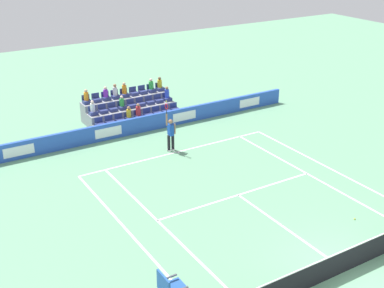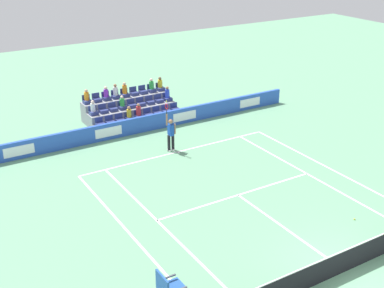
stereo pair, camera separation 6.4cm
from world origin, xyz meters
TOP-DOWN VIEW (x-y plane):
  - ground_plane at (0.00, 0.00)m, footprint 80.00×80.00m
  - line_baseline at (0.00, -11.89)m, footprint 10.97×0.10m
  - line_service at (0.00, -6.40)m, footprint 8.23×0.10m
  - line_centre_service at (0.00, -3.20)m, footprint 0.10×6.40m
  - line_singles_sideline_left at (4.12, -5.95)m, footprint 0.10×11.89m
  - line_singles_sideline_right at (-4.12, -5.95)m, footprint 0.10×11.89m
  - line_doubles_sideline_left at (5.49, -5.95)m, footprint 0.10×11.89m
  - line_doubles_sideline_right at (-5.49, -5.95)m, footprint 0.10×11.89m
  - line_centre_mark at (0.00, -11.79)m, footprint 0.10×0.20m
  - sponsor_barrier at (0.00, -15.42)m, footprint 19.74×0.22m
  - tennis_net at (0.00, 0.00)m, footprint 11.97×0.10m
  - tennis_player at (0.21, -12.23)m, footprint 0.53×0.36m
  - stadium_stand at (0.00, -17.74)m, footprint 5.58×2.85m
  - loose_tennis_ball at (-2.86, -2.22)m, footprint 0.07×0.07m

SIDE VIEW (x-z plane):
  - ground_plane at x=0.00m, z-range 0.00..0.00m
  - line_baseline at x=0.00m, z-range 0.00..0.01m
  - line_service at x=0.00m, z-range 0.00..0.01m
  - line_centre_service at x=0.00m, z-range 0.00..0.01m
  - line_singles_sideline_left at x=4.12m, z-range 0.00..0.01m
  - line_singles_sideline_right at x=-4.12m, z-range 0.00..0.01m
  - line_doubles_sideline_left at x=5.49m, z-range 0.00..0.01m
  - line_doubles_sideline_right at x=-5.49m, z-range 0.00..0.01m
  - line_centre_mark at x=0.00m, z-range 0.00..0.01m
  - loose_tennis_ball at x=-2.86m, z-range 0.00..0.07m
  - sponsor_barrier at x=0.00m, z-range 0.00..0.95m
  - tennis_net at x=0.00m, z-range -0.04..1.03m
  - stadium_stand at x=0.00m, z-range -0.52..1.65m
  - tennis_player at x=0.21m, z-range -0.43..2.42m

